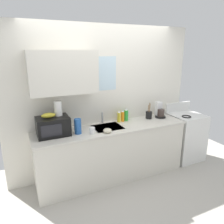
# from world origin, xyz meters

# --- Properties ---
(kitchen_wall_assembly) EXTENTS (3.28, 0.42, 2.50)m
(kitchen_wall_assembly) POSITION_xyz_m (-0.13, 0.31, 1.36)
(kitchen_wall_assembly) COLOR silver
(kitchen_wall_assembly) RESTS_ON ground
(counter_unit) EXTENTS (2.51, 0.63, 0.90)m
(counter_unit) POSITION_xyz_m (-0.00, 0.00, 0.46)
(counter_unit) COLOR silver
(counter_unit) RESTS_ON ground
(sink_faucet) EXTENTS (0.03, 0.03, 0.19)m
(sink_faucet) POSITION_xyz_m (-0.07, 0.24, 0.99)
(sink_faucet) COLOR #B2B5BA
(sink_faucet) RESTS_ON counter_unit
(stove_range) EXTENTS (0.60, 0.60, 1.08)m
(stove_range) POSITION_xyz_m (1.60, 0.00, 0.46)
(stove_range) COLOR white
(stove_range) RESTS_ON ground
(microwave) EXTENTS (0.46, 0.35, 0.27)m
(microwave) POSITION_xyz_m (-0.92, 0.05, 1.04)
(microwave) COLOR black
(microwave) RESTS_ON counter_unit
(banana_bunch) EXTENTS (0.20, 0.11, 0.07)m
(banana_bunch) POSITION_xyz_m (-0.97, 0.05, 1.20)
(banana_bunch) COLOR gold
(banana_bunch) RESTS_ON microwave
(paper_towel_roll) EXTENTS (0.11, 0.11, 0.22)m
(paper_towel_roll) POSITION_xyz_m (-0.82, 0.10, 1.28)
(paper_towel_roll) COLOR white
(paper_towel_roll) RESTS_ON microwave
(coffee_maker) EXTENTS (0.19, 0.21, 0.28)m
(coffee_maker) POSITION_xyz_m (1.02, 0.11, 1.00)
(coffee_maker) COLOR black
(coffee_maker) RESTS_ON counter_unit
(dish_soap_bottle_yellow) EXTENTS (0.06, 0.06, 0.20)m
(dish_soap_bottle_yellow) POSITION_xyz_m (0.21, 0.17, 0.99)
(dish_soap_bottle_yellow) COLOR yellow
(dish_soap_bottle_yellow) RESTS_ON counter_unit
(dish_soap_bottle_orange) EXTENTS (0.06, 0.06, 0.21)m
(dish_soap_bottle_orange) POSITION_xyz_m (0.29, 0.18, 1.00)
(dish_soap_bottle_orange) COLOR orange
(dish_soap_bottle_orange) RESTS_ON counter_unit
(dish_soap_bottle_green) EXTENTS (0.07, 0.07, 0.22)m
(dish_soap_bottle_green) POSITION_xyz_m (0.36, 0.19, 1.00)
(dish_soap_bottle_green) COLOR green
(dish_soap_bottle_green) RESTS_ON counter_unit
(cereal_canister) EXTENTS (0.10, 0.10, 0.23)m
(cereal_canister) POSITION_xyz_m (-0.58, -0.05, 1.01)
(cereal_canister) COLOR #2659A5
(cereal_canister) RESTS_ON counter_unit
(mug_white) EXTENTS (0.08, 0.08, 0.09)m
(mug_white) POSITION_xyz_m (-0.39, -0.14, 0.95)
(mug_white) COLOR white
(mug_white) RESTS_ON counter_unit
(utensil_crock) EXTENTS (0.11, 0.11, 0.29)m
(utensil_crock) POSITION_xyz_m (0.79, 0.12, 0.97)
(utensil_crock) COLOR black
(utensil_crock) RESTS_ON counter_unit
(small_bowl) EXTENTS (0.13, 0.13, 0.06)m
(small_bowl) POSITION_xyz_m (-0.17, -0.20, 0.93)
(small_bowl) COLOR beige
(small_bowl) RESTS_ON counter_unit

